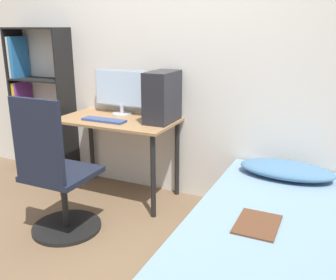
{
  "coord_description": "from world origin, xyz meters",
  "views": [
    {
      "loc": [
        1.46,
        -1.73,
        1.55
      ],
      "look_at": [
        0.35,
        0.65,
        0.75
      ],
      "focal_mm": 40.0,
      "sensor_mm": 36.0,
      "label": 1
    }
  ],
  "objects_px": {
    "bookshelf": "(35,104)",
    "monitor": "(121,90)",
    "office_chair": "(57,183)",
    "pc_tower": "(162,97)",
    "keyboard": "(104,120)",
    "bed": "(265,249)"
  },
  "relations": [
    {
      "from": "bookshelf",
      "to": "monitor",
      "type": "distance_m",
      "value": 1.09
    },
    {
      "from": "bookshelf",
      "to": "office_chair",
      "type": "height_order",
      "value": "bookshelf"
    },
    {
      "from": "bookshelf",
      "to": "pc_tower",
      "type": "xyz_separation_m",
      "value": [
        1.54,
        -0.07,
        0.21
      ]
    },
    {
      "from": "keyboard",
      "to": "pc_tower",
      "type": "relative_size",
      "value": 0.93
    },
    {
      "from": "office_chair",
      "to": "bed",
      "type": "distance_m",
      "value": 1.56
    },
    {
      "from": "office_chair",
      "to": "bed",
      "type": "xyz_separation_m",
      "value": [
        1.55,
        0.1,
        -0.21
      ]
    },
    {
      "from": "bookshelf",
      "to": "pc_tower",
      "type": "bearing_deg",
      "value": -2.7
    },
    {
      "from": "office_chair",
      "to": "keyboard",
      "type": "xyz_separation_m",
      "value": [
        -0.01,
        0.67,
        0.34
      ]
    },
    {
      "from": "bed",
      "to": "monitor",
      "type": "relative_size",
      "value": 3.46
    },
    {
      "from": "office_chair",
      "to": "pc_tower",
      "type": "bearing_deg",
      "value": 62.42
    },
    {
      "from": "keyboard",
      "to": "monitor",
      "type": "bearing_deg",
      "value": 90.63
    },
    {
      "from": "bookshelf",
      "to": "bed",
      "type": "xyz_separation_m",
      "value": [
        2.63,
        -0.85,
        -0.54
      ]
    },
    {
      "from": "monitor",
      "to": "pc_tower",
      "type": "relative_size",
      "value": 1.3
    },
    {
      "from": "bookshelf",
      "to": "pc_tower",
      "type": "height_order",
      "value": "bookshelf"
    },
    {
      "from": "office_chair",
      "to": "bed",
      "type": "bearing_deg",
      "value": 3.88
    },
    {
      "from": "bookshelf",
      "to": "bed",
      "type": "relative_size",
      "value": 0.79
    },
    {
      "from": "keyboard",
      "to": "pc_tower",
      "type": "xyz_separation_m",
      "value": [
        0.47,
        0.21,
        0.21
      ]
    },
    {
      "from": "monitor",
      "to": "keyboard",
      "type": "relative_size",
      "value": 1.39
    },
    {
      "from": "bookshelf",
      "to": "office_chair",
      "type": "bearing_deg",
      "value": -41.34
    },
    {
      "from": "bed",
      "to": "monitor",
      "type": "height_order",
      "value": "monitor"
    },
    {
      "from": "bed",
      "to": "monitor",
      "type": "xyz_separation_m",
      "value": [
        -1.56,
        0.87,
        0.76
      ]
    },
    {
      "from": "office_chair",
      "to": "monitor",
      "type": "xyz_separation_m",
      "value": [
        -0.02,
        0.98,
        0.56
      ]
    }
  ]
}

